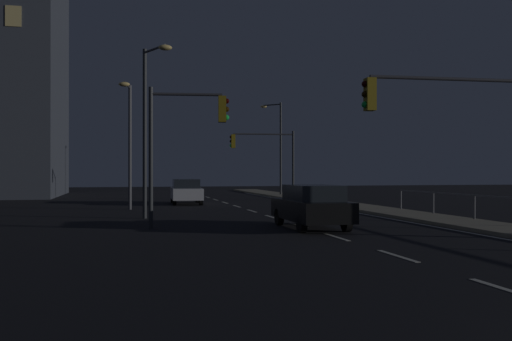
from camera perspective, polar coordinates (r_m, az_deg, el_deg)
ground_plane at (r=22.02m, az=3.88°, el=-5.46°), size 112.00×112.00×0.00m
sidewalk_right at (r=24.58m, az=18.02°, el=-4.73°), size 2.47×77.00×0.14m
lane_markings_center at (r=25.37m, az=1.55°, el=-4.73°), size 0.14×50.00×0.01m
lane_edge_line at (r=28.35m, az=10.17°, el=-4.25°), size 0.14×53.00×0.01m
car at (r=20.32m, az=5.66°, el=-3.58°), size 1.82×4.40×1.57m
car_oncoming at (r=35.79m, az=-7.11°, el=-2.08°), size 2.01×4.47×1.57m
traffic_light_near_left at (r=39.69m, az=0.83°, el=2.10°), size 4.64×0.53×4.81m
traffic_light_far_center at (r=20.53m, az=-7.22°, el=4.07°), size 2.88×0.60×5.10m
traffic_light_mid_left at (r=17.87m, az=19.25°, el=5.18°), size 5.32×0.53×4.94m
street_lamp_mid_block at (r=47.37m, az=2.21°, el=3.16°), size 1.55×1.48×7.73m
street_lamp_median at (r=24.83m, az=-10.87°, el=5.47°), size 1.14×1.93×7.42m
street_lamp_far_end at (r=30.71m, az=-12.79°, el=3.73°), size 0.67×2.28×6.71m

